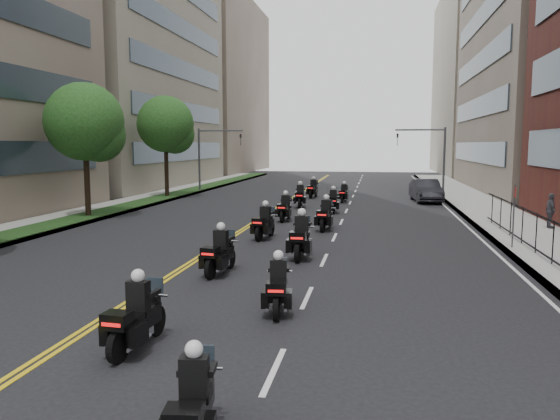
# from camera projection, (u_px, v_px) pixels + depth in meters

# --- Properties ---
(sidewalk_right) EXTENTS (4.00, 90.00, 0.15)m
(sidewalk_right) POSITION_uv_depth(u_px,v_px,m) (512.00, 225.00, 28.25)
(sidewalk_right) COLOR gray
(sidewalk_right) RESTS_ON ground
(sidewalk_left) EXTENTS (4.00, 90.00, 0.15)m
(sidewalk_left) POSITION_uv_depth(u_px,v_px,m) (85.00, 214.00, 32.39)
(sidewalk_left) COLOR gray
(sidewalk_left) RESTS_ON ground
(grass_strip) EXTENTS (2.00, 90.00, 0.04)m
(grass_strip) POSITION_uv_depth(u_px,v_px,m) (97.00, 213.00, 32.24)
(grass_strip) COLOR #143412
(grass_strip) RESTS_ON sidewalk_left
(building_right_far) EXTENTS (15.00, 28.00, 26.00)m
(building_right_far) POSITION_uv_depth(u_px,v_px,m) (497.00, 81.00, 76.87)
(building_right_far) COLOR gray
(building_right_far) RESTS_ON ground
(building_left_mid) EXTENTS (16.11, 28.00, 34.00)m
(building_left_mid) POSITION_uv_depth(u_px,v_px,m) (106.00, 16.00, 54.56)
(building_left_mid) COLOR gray
(building_left_mid) RESTS_ON ground
(building_left_far) EXTENTS (16.00, 28.00, 26.00)m
(building_left_far) POSITION_uv_depth(u_px,v_px,m) (201.00, 87.00, 84.38)
(building_left_far) COLOR #766556
(building_left_far) RESTS_ON ground
(street_trees) EXTENTS (4.40, 38.40, 7.98)m
(street_trees) POSITION_uv_depth(u_px,v_px,m) (27.00, 125.00, 25.37)
(street_trees) COLOR #302215
(street_trees) RESTS_ON ground
(traffic_signal_right) EXTENTS (4.09, 0.20, 5.60)m
(traffic_signal_right) POSITION_uv_depth(u_px,v_px,m) (432.00, 151.00, 44.86)
(traffic_signal_right) COLOR #3F3F44
(traffic_signal_right) RESTS_ON ground
(traffic_signal_left) EXTENTS (4.09, 0.20, 5.60)m
(traffic_signal_left) POSITION_uv_depth(u_px,v_px,m) (210.00, 150.00, 48.15)
(traffic_signal_left) COLOR #3F3F44
(traffic_signal_left) RESTS_ON ground
(motorcycle_1) EXTENTS (0.62, 2.05, 1.52)m
(motorcycle_1) POSITION_uv_depth(u_px,v_px,m) (193.00, 407.00, 7.57)
(motorcycle_1) COLOR black
(motorcycle_1) RESTS_ON ground
(motorcycle_2) EXTENTS (0.59, 2.27, 1.68)m
(motorcycle_2) POSITION_uv_depth(u_px,v_px,m) (136.00, 319.00, 11.21)
(motorcycle_2) COLOR black
(motorcycle_2) RESTS_ON ground
(motorcycle_3) EXTENTS (0.62, 2.13, 1.57)m
(motorcycle_3) POSITION_uv_depth(u_px,v_px,m) (278.00, 288.00, 13.73)
(motorcycle_3) COLOR black
(motorcycle_3) RESTS_ON ground
(motorcycle_4) EXTENTS (0.68, 2.30, 1.70)m
(motorcycle_4) POSITION_uv_depth(u_px,v_px,m) (220.00, 254.00, 17.76)
(motorcycle_4) COLOR black
(motorcycle_4) RESTS_ON ground
(motorcycle_5) EXTENTS (0.58, 2.52, 1.87)m
(motorcycle_5) POSITION_uv_depth(u_px,v_px,m) (301.00, 239.00, 20.25)
(motorcycle_5) COLOR black
(motorcycle_5) RESTS_ON ground
(motorcycle_6) EXTENTS (0.70, 2.32, 1.72)m
(motorcycle_6) POSITION_uv_depth(u_px,v_px,m) (264.00, 224.00, 24.41)
(motorcycle_6) COLOR black
(motorcycle_6) RESTS_ON ground
(motorcycle_7) EXTENTS (0.66, 2.39, 1.77)m
(motorcycle_7) POSITION_uv_depth(u_px,v_px,m) (326.00, 216.00, 26.88)
(motorcycle_7) COLOR black
(motorcycle_7) RESTS_ON ground
(motorcycle_8) EXTENTS (0.55, 2.27, 1.68)m
(motorcycle_8) POSITION_uv_depth(u_px,v_px,m) (285.00, 209.00, 30.13)
(motorcycle_8) COLOR black
(motorcycle_8) RESTS_ON ground
(motorcycle_9) EXTENTS (0.53, 2.25, 1.66)m
(motorcycle_9) POSITION_uv_depth(u_px,v_px,m) (333.00, 202.00, 33.69)
(motorcycle_9) COLOR black
(motorcycle_9) RESTS_ON ground
(motorcycle_10) EXTENTS (0.62, 2.39, 1.76)m
(motorcycle_10) POSITION_uv_depth(u_px,v_px,m) (300.00, 197.00, 36.64)
(motorcycle_10) COLOR black
(motorcycle_10) RESTS_ON ground
(motorcycle_11) EXTENTS (0.58, 2.09, 1.54)m
(motorcycle_11) POSITION_uv_depth(u_px,v_px,m) (344.00, 194.00, 39.79)
(motorcycle_11) COLOR black
(motorcycle_11) RESTS_ON ground
(motorcycle_12) EXTENTS (0.68, 2.27, 1.68)m
(motorcycle_12) POSITION_uv_depth(u_px,v_px,m) (313.00, 189.00, 43.15)
(motorcycle_12) COLOR black
(motorcycle_12) RESTS_ON ground
(parked_sedan) EXTENTS (2.23, 5.17, 1.65)m
(parked_sedan) POSITION_uv_depth(u_px,v_px,m) (426.00, 191.00, 40.10)
(parked_sedan) COLOR black
(parked_sedan) RESTS_ON ground
(pedestrian_c) EXTENTS (0.48, 1.03, 1.71)m
(pedestrian_c) POSITION_uv_depth(u_px,v_px,m) (551.00, 211.00, 26.51)
(pedestrian_c) COLOR #44434C
(pedestrian_c) RESTS_ON sidewalk_right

